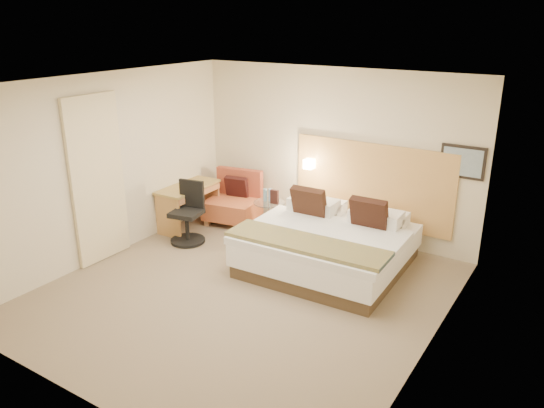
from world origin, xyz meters
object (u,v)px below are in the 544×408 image
Objects in this scene: lounge_chair at (234,202)px; side_table at (269,217)px; bed at (329,244)px; desk_chair at (188,218)px; desk at (189,195)px.

lounge_chair is 1.68× the size of side_table.
bed is 2.33m from desk_chair.
desk is 0.66m from desk_chair.
lounge_chair is at bearing 167.20° from side_table.
lounge_chair reaches higher than desk.
side_table is at bearing 16.36° from desk.
side_table is 0.59× the size of desk_chair.
bed is 3.86× the size of side_table.
desk is (-0.49, -0.59, 0.21)m from lounge_chair.
desk is at bearing 128.42° from desk_chair.
desk_chair is at bearing -95.00° from lounge_chair.
bed reaches higher than desk_chair.
bed is 1.44m from side_table.
desk reaches higher than side_table.
desk_chair is at bearing -170.49° from bed.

